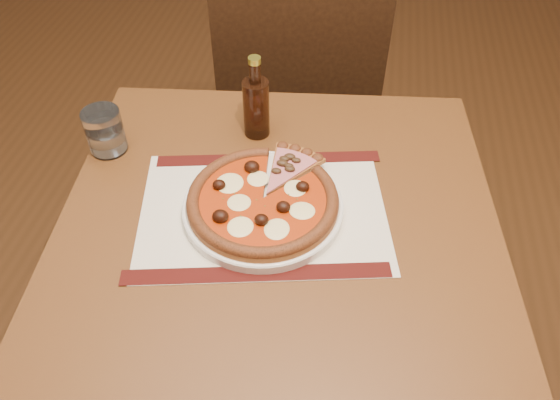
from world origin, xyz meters
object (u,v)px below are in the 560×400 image
object	(u,v)px
plate	(263,207)
pizza	(263,200)
water_glass	(105,131)
table	(278,254)
bottle	(256,105)
chair_far	(296,88)

from	to	relation	value
plate	pizza	world-z (taller)	pizza
water_glass	table	bearing A→B (deg)	-19.86
table	water_glass	bearing A→B (deg)	160.14
table	plate	world-z (taller)	plate
table	plate	size ratio (longest dim) A/B	3.02
table	water_glass	distance (m)	0.43
plate	pizza	distance (m)	0.02
table	bottle	bearing A→B (deg)	109.92
pizza	water_glass	world-z (taller)	water_glass
plate	bottle	xyz separation A→B (m)	(-0.06, 0.22, 0.06)
table	plate	bearing A→B (deg)	153.69
water_glass	bottle	xyz separation A→B (m)	(0.29, 0.10, 0.02)
chair_far	water_glass	world-z (taller)	chair_far
plate	pizza	size ratio (longest dim) A/B	1.07
plate	water_glass	size ratio (longest dim) A/B	3.17
chair_far	bottle	xyz separation A→B (m)	(-0.02, -0.48, 0.27)
plate	table	bearing A→B (deg)	-26.31
pizza	bottle	xyz separation A→B (m)	(-0.06, 0.23, 0.04)
pizza	bottle	distance (m)	0.24
chair_far	pizza	size ratio (longest dim) A/B	3.50
pizza	water_glass	size ratio (longest dim) A/B	2.97
chair_far	pizza	world-z (taller)	chair_far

